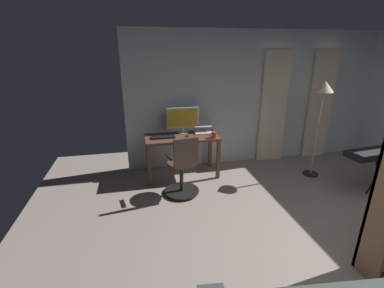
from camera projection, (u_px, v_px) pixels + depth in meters
name	position (u px, v px, depth m)	size (l,w,h in m)	color
ground_plane	(373.00, 270.00, 2.83)	(8.11, 8.11, 0.00)	gray
back_room_partition	(256.00, 99.00, 5.27)	(5.10, 0.10, 2.55)	silver
curtain_left_panel	(320.00, 106.00, 5.50)	(0.52, 0.06, 2.20)	beige
curtain_right_panel	(274.00, 108.00, 5.29)	(0.55, 0.06, 2.20)	beige
desk	(182.00, 142.00, 4.75)	(1.29, 0.61, 0.76)	brown
office_chair	(183.00, 168.00, 4.13)	(0.56, 0.56, 1.00)	black
computer_monitor	(183.00, 119.00, 4.81)	(0.58, 0.18, 0.47)	white
computer_keyboard	(163.00, 137.00, 4.61)	(0.41, 0.15, 0.02)	black
laptop	(203.00, 129.00, 4.90)	(0.35, 0.36, 0.16)	white
cell_phone_face_up	(187.00, 136.00, 4.67)	(0.07, 0.14, 0.01)	#232328
mug_tea	(214.00, 135.00, 4.60)	(0.13, 0.09, 0.11)	#CC3D33
floor_lamp	(323.00, 99.00, 4.50)	(0.30, 0.30, 1.71)	black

